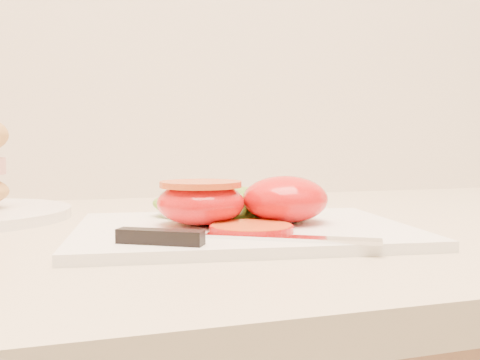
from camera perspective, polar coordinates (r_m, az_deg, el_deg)
name	(u,v)px	position (r m, az deg, el deg)	size (l,w,h in m)	color
cutting_board	(243,230)	(0.54, 0.32, -5.35)	(0.33, 0.24, 0.01)	white
tomato_half_dome	(285,199)	(0.56, 4.83, -2.05)	(0.09, 0.09, 0.05)	red
tomato_half_cut	(201,201)	(0.54, -4.20, -2.26)	(0.09, 0.09, 0.04)	red
tomato_slice_0	(251,228)	(0.50, 1.23, -5.17)	(0.08, 0.08, 0.01)	#D36124
lettuce_leaf_0	(221,204)	(0.60, -2.09, -2.54)	(0.15, 0.10, 0.03)	olive
lettuce_leaf_1	(255,204)	(0.62, 1.65, -2.61)	(0.11, 0.08, 0.02)	olive
knife	(213,237)	(0.45, -2.90, -6.13)	(0.22, 0.09, 0.01)	silver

